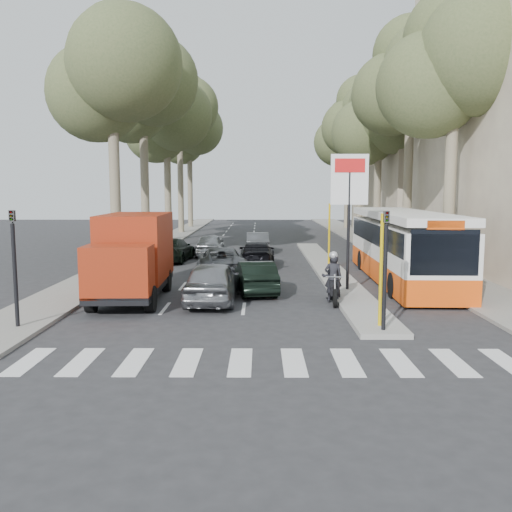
{
  "coord_description": "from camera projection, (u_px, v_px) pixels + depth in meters",
  "views": [
    {
      "loc": [
        -0.34,
        -16.82,
        4.18
      ],
      "look_at": [
        -0.48,
        4.32,
        1.6
      ],
      "focal_mm": 38.0,
      "sensor_mm": 36.0,
      "label": 1
    }
  ],
  "objects": [
    {
      "name": "building_far",
      "position": [
        431.0,
        148.0,
        49.88
      ],
      "size": [
        11.0,
        20.0,
        16.0
      ],
      "primitive_type": "cube",
      "color": "#B7A88E",
      "rests_on": "ground"
    },
    {
      "name": "tree_l_e",
      "position": [
        191.0,
        130.0,
        59.74
      ],
      "size": [
        7.4,
        7.2,
        14.49
      ],
      "color": "#6B604C",
      "rests_on": "ground"
    },
    {
      "name": "city_bus",
      "position": [
        402.0,
        244.0,
        24.76
      ],
      "size": [
        2.98,
        12.37,
        3.24
      ],
      "rotation": [
        0.0,
        0.0,
        -0.02
      ],
      "color": "#F34F0D",
      "rests_on": "ground"
    },
    {
      "name": "tree_r_a",
      "position": [
        457.0,
        60.0,
        25.92
      ],
      "size": [
        7.4,
        7.2,
        14.1
      ],
      "color": "#6B604C",
      "rests_on": "ground"
    },
    {
      "name": "billboard",
      "position": [
        349.0,
        202.0,
        21.69
      ],
      "size": [
        1.5,
        12.1,
        5.6
      ],
      "color": "yellow",
      "rests_on": "ground"
    },
    {
      "name": "red_truck",
      "position": [
        133.0,
        255.0,
        20.65
      ],
      "size": [
        2.5,
        6.17,
        3.25
      ],
      "rotation": [
        0.0,
        0.0,
        0.03
      ],
      "color": "black",
      "rests_on": "ground"
    },
    {
      "name": "tree_r_e",
      "position": [
        349.0,
        131.0,
        57.68
      ],
      "size": [
        7.4,
        7.2,
        14.1
      ],
      "color": "#6B604C",
      "rests_on": "ground"
    },
    {
      "name": "queue_car_c",
      "position": [
        210.0,
        245.0,
        34.52
      ],
      "size": [
        1.69,
        4.15,
        1.41
      ],
      "primitive_type": "imported",
      "rotation": [
        0.0,
        0.0,
        3.13
      ],
      "color": "gray",
      "rests_on": "ground"
    },
    {
      "name": "tree_l_c",
      "position": [
        168.0,
        117.0,
        43.94
      ],
      "size": [
        7.4,
        7.2,
        13.71
      ],
      "color": "#6B604C",
      "rests_on": "ground"
    },
    {
      "name": "median_left",
      "position": [
        168.0,
        240.0,
        45.04
      ],
      "size": [
        2.4,
        64.0,
        0.12
      ],
      "primitive_type": "cube",
      "color": "gray",
      "rests_on": "ground"
    },
    {
      "name": "traffic_light_left",
      "position": [
        14.0,
        248.0,
        15.96
      ],
      "size": [
        0.16,
        0.41,
        3.6
      ],
      "color": "black",
      "rests_on": "ground"
    },
    {
      "name": "dark_hatchback",
      "position": [
        256.0,
        277.0,
        22.09
      ],
      "size": [
        1.93,
        4.16,
        1.32
      ],
      "primitive_type": "imported",
      "rotation": [
        0.0,
        0.0,
        3.28
      ],
      "color": "black",
      "rests_on": "ground"
    },
    {
      "name": "pedestrian_far",
      "position": [
        420.0,
        249.0,
        28.35
      ],
      "size": [
        1.35,
        1.21,
        1.97
      ],
      "primitive_type": "imported",
      "rotation": [
        0.0,
        0.0,
        3.79
      ],
      "color": "#655D4C",
      "rests_on": "sidewalk_right"
    },
    {
      "name": "queue_car_d",
      "position": [
        257.0,
        242.0,
        36.35
      ],
      "size": [
        1.56,
        4.19,
        1.37
      ],
      "primitive_type": "imported",
      "rotation": [
        0.0,
        0.0,
        3.17
      ],
      "color": "#505358",
      "rests_on": "ground"
    },
    {
      "name": "tree_l_a",
      "position": [
        114.0,
        70.0,
        28.02
      ],
      "size": [
        7.4,
        7.2,
        14.1
      ],
      "color": "#6B604C",
      "rests_on": "ground"
    },
    {
      "name": "queue_car_b",
      "position": [
        257.0,
        254.0,
        29.72
      ],
      "size": [
        2.01,
        4.79,
        1.38
      ],
      "primitive_type": "imported",
      "rotation": [
        0.0,
        0.0,
        3.12
      ],
      "color": "black",
      "rests_on": "ground"
    },
    {
      "name": "queue_car_a",
      "position": [
        221.0,
        261.0,
        26.48
      ],
      "size": [
        2.83,
        5.3,
        1.42
      ],
      "primitive_type": "imported",
      "rotation": [
        0.0,
        0.0,
        3.24
      ],
      "color": "#46484D",
      "rests_on": "ground"
    },
    {
      "name": "tree_r_d",
      "position": [
        363.0,
        114.0,
        49.66
      ],
      "size": [
        7.4,
        7.2,
        14.88
      ],
      "color": "#6B604C",
      "rests_on": "ground"
    },
    {
      "name": "tree_l_d",
      "position": [
        181.0,
        110.0,
        51.67
      ],
      "size": [
        7.4,
        7.2,
        15.66
      ],
      "color": "#6B604C",
      "rests_on": "ground"
    },
    {
      "name": "tree_l_b",
      "position": [
        145.0,
        85.0,
        35.88
      ],
      "size": [
        7.4,
        7.2,
        14.88
      ],
      "color": "#6B604C",
      "rests_on": "ground"
    },
    {
      "name": "pedestrian_near",
      "position": [
        461.0,
        268.0,
        22.47
      ],
      "size": [
        0.75,
        1.08,
        1.67
      ],
      "primitive_type": "imported",
      "rotation": [
        0.0,
        0.0,
        1.88
      ],
      "color": "#45354F",
      "rests_on": "sidewalk_right"
    },
    {
      "name": "traffic_island",
      "position": [
        329.0,
        270.0,
        28.09
      ],
      "size": [
        1.5,
        26.0,
        0.16
      ],
      "primitive_type": "cube",
      "color": "gray",
      "rests_on": "ground"
    },
    {
      "name": "ground",
      "position": [
        270.0,
        322.0,
        17.2
      ],
      "size": [
        120.0,
        120.0,
        0.0
      ],
      "primitive_type": "plane",
      "color": "#28282B",
      "rests_on": "ground"
    },
    {
      "name": "tree_r_c",
      "position": [
        380.0,
        118.0,
        41.89
      ],
      "size": [
        7.4,
        7.2,
        13.32
      ],
      "color": "#6B604C",
      "rests_on": "ground"
    },
    {
      "name": "tree_r_b",
      "position": [
        413.0,
        73.0,
        33.74
      ],
      "size": [
        7.4,
        7.2,
        15.27
      ],
      "color": "#6B604C",
      "rests_on": "ground"
    },
    {
      "name": "queue_car_e",
      "position": [
        172.0,
        250.0,
        31.82
      ],
      "size": [
        2.33,
        4.91,
        1.38
      ],
      "primitive_type": "imported",
      "rotation": [
        0.0,
        0.0,
        3.06
      ],
      "color": "black",
      "rests_on": "ground"
    },
    {
      "name": "silver_hatchback",
      "position": [
        213.0,
        282.0,
        20.2
      ],
      "size": [
        2.02,
        4.66,
        1.56
      ],
      "primitive_type": "imported",
      "rotation": [
        0.0,
        0.0,
        3.1
      ],
      "color": "gray",
      "rests_on": "ground"
    },
    {
      "name": "traffic_light_island",
      "position": [
        386.0,
        250.0,
        15.39
      ],
      "size": [
        0.16,
        0.41,
        3.6
      ],
      "color": "black",
      "rests_on": "ground"
    },
    {
      "name": "motorcycle",
      "position": [
        333.0,
        279.0,
        20.3
      ],
      "size": [
        0.84,
        2.28,
        1.94
      ],
      "rotation": [
        0.0,
        0.0,
        -0.05
      ],
      "color": "black",
      "rests_on": "ground"
    },
    {
      "name": "sidewalk_right",
      "position": [
        375.0,
        244.0,
        41.95
      ],
      "size": [
        3.2,
        70.0,
        0.12
      ],
      "primitive_type": "cube",
      "color": "gray",
      "rests_on": "ground"
    }
  ]
}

